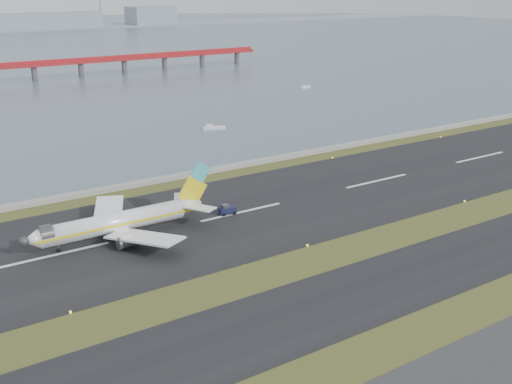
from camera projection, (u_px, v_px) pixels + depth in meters
ground at (334, 260)px, 113.47m from camera, size 1000.00×1000.00×0.00m
taxiway_strip at (382, 285)px, 104.04m from camera, size 1000.00×18.00×0.10m
runway_strip at (241, 212)px, 137.00m from camera, size 1000.00×45.00×0.10m
seawall at (176, 177)px, 160.40m from camera, size 1000.00×2.50×1.00m
red_pier at (33, 66)px, 318.09m from camera, size 260.00×5.00×10.20m
airliner at (122, 221)px, 122.36m from camera, size 38.52×32.89×12.80m
pushback_tug at (227, 210)px, 135.52m from camera, size 3.72×2.45×2.25m
workboat_near at (213, 128)px, 214.07m from camera, size 7.93×4.74×1.84m
workboat_far at (305, 87)px, 296.74m from camera, size 6.87×3.77×1.59m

